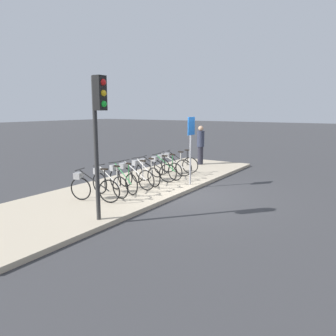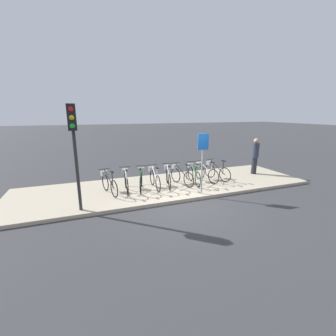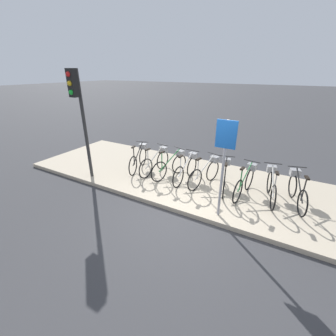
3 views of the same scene
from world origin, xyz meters
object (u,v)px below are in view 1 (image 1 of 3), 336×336
object	(u,v)px
parked_bicycle_1	(108,182)
pedestrian	(201,144)
parked_bicycle_2	(121,178)
parked_bicycle_8	(177,162)
parked_bicycle_7	(170,165)
parked_bicycle_6	(164,167)
parked_bicycle_4	(144,172)
parked_bicycle_5	(153,170)
sign_post	(191,139)
parked_bicycle_3	(133,175)
traffic_light	(99,118)
parked_bicycle_0	(92,186)

from	to	relation	value
parked_bicycle_1	pedestrian	distance (m)	6.61
parked_bicycle_2	parked_bicycle_8	bearing A→B (deg)	2.34
parked_bicycle_7	parked_bicycle_8	size ratio (longest dim) A/B	1.01
parked_bicycle_6	parked_bicycle_4	bearing A→B (deg)	177.30
parked_bicycle_5	sign_post	xyz separation A→B (m)	(0.27, -1.37, 1.14)
parked_bicycle_1	parked_bicycle_5	xyz separation A→B (m)	(2.36, -0.01, 0.00)
parked_bicycle_5	pedestrian	world-z (taller)	pedestrian
parked_bicycle_2	parked_bicycle_5	size ratio (longest dim) A/B	0.99
pedestrian	sign_post	world-z (taller)	sign_post
parked_bicycle_6	parked_bicycle_7	world-z (taller)	same
parked_bicycle_3	parked_bicycle_7	size ratio (longest dim) A/B	1.02
parked_bicycle_2	traffic_light	distance (m)	3.33
parked_bicycle_0	parked_bicycle_3	size ratio (longest dim) A/B	0.97
sign_post	pedestrian	bearing A→B (deg)	22.70
parked_bicycle_6	parked_bicycle_3	bearing A→B (deg)	179.53
pedestrian	traffic_light	size ratio (longest dim) A/B	0.55
parked_bicycle_7	parked_bicycle_8	world-z (taller)	same
parked_bicycle_3	parked_bicycle_5	distance (m)	1.20
sign_post	parked_bicycle_3	bearing A→B (deg)	137.87
parked_bicycle_1	parked_bicycle_7	xyz separation A→B (m)	(3.61, 0.07, 0.00)
parked_bicycle_1	pedestrian	size ratio (longest dim) A/B	0.87
parked_bicycle_7	parked_bicycle_3	bearing A→B (deg)	-177.51
parked_bicycle_1	parked_bicycle_2	size ratio (longest dim) A/B	1.03
parked_bicycle_5	traffic_light	size ratio (longest dim) A/B	0.47
parked_bicycle_8	parked_bicycle_6	bearing A→B (deg)	-171.81
parked_bicycle_6	sign_post	world-z (taller)	sign_post
parked_bicycle_0	parked_bicycle_4	world-z (taller)	same
traffic_light	sign_post	xyz separation A→B (m)	(4.35, 0.05, -0.80)
sign_post	parked_bicycle_1	bearing A→B (deg)	152.46
parked_bicycle_1	parked_bicycle_5	distance (m)	2.36
parked_bicycle_6	parked_bicycle_8	bearing A→B (deg)	8.19
parked_bicycle_4	parked_bicycle_8	bearing A→B (deg)	2.96
parked_bicycle_4	traffic_light	size ratio (longest dim) A/B	0.47
sign_post	parked_bicycle_0	bearing A→B (deg)	158.19
parked_bicycle_1	parked_bicycle_4	distance (m)	1.78
parked_bicycle_7	traffic_light	size ratio (longest dim) A/B	0.47
parked_bicycle_0	parked_bicycle_8	distance (m)	4.90
parked_bicycle_0	sign_post	distance (m)	3.75
parked_bicycle_5	parked_bicycle_8	xyz separation A→B (m)	(1.85, 0.13, 0.00)
sign_post	parked_bicycle_7	bearing A→B (deg)	55.88
traffic_light	sign_post	distance (m)	4.42
parked_bicycle_8	pedestrian	world-z (taller)	pedestrian
parked_bicycle_6	parked_bicycle_8	world-z (taller)	same
parked_bicycle_0	parked_bicycle_3	bearing A→B (deg)	0.10
parked_bicycle_0	parked_bicycle_8	xyz separation A→B (m)	(4.90, 0.17, 0.00)
parked_bicycle_8	parked_bicycle_5	bearing A→B (deg)	-175.93
parked_bicycle_8	traffic_light	bearing A→B (deg)	-165.32
parked_bicycle_1	pedestrian	bearing A→B (deg)	2.44
pedestrian	sign_post	bearing A→B (deg)	-157.30
pedestrian	parked_bicycle_2	bearing A→B (deg)	-177.10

